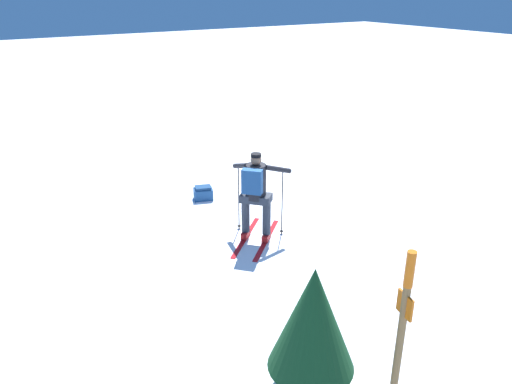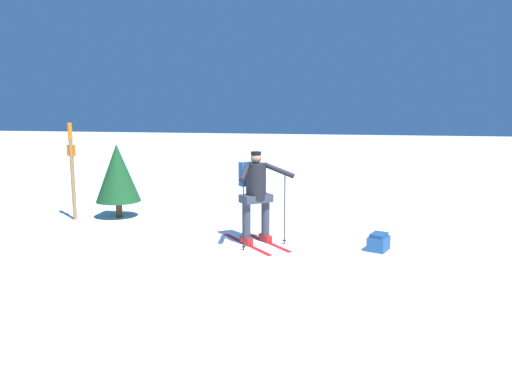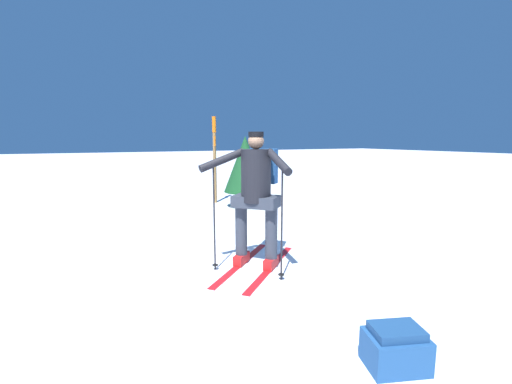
% 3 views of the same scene
% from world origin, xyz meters
% --- Properties ---
extents(ground_plane, '(80.00, 80.00, 0.00)m').
position_xyz_m(ground_plane, '(0.00, 0.00, 0.00)').
color(ground_plane, white).
extents(skier, '(1.48, 1.54, 1.66)m').
position_xyz_m(skier, '(-0.28, 0.71, 0.97)').
color(skier, red).
rests_on(skier, ground_plane).
extents(dropped_backpack, '(0.41, 0.48, 0.30)m').
position_xyz_m(dropped_backpack, '(1.89, 0.71, 0.14)').
color(dropped_backpack, navy).
rests_on(dropped_backpack, ground_plane).
extents(trail_marker, '(0.24, 0.09, 2.11)m').
position_xyz_m(trail_marker, '(-4.59, 1.70, 1.25)').
color(trail_marker, olive).
rests_on(trail_marker, ground_plane).
extents(pine_tree, '(0.99, 0.99, 1.65)m').
position_xyz_m(pine_tree, '(-3.76, 2.15, 1.00)').
color(pine_tree, '#4C331E').
rests_on(pine_tree, ground_plane).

